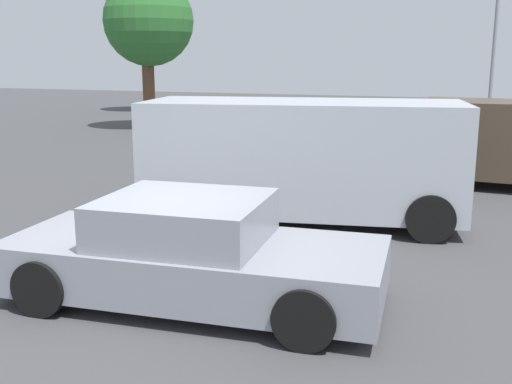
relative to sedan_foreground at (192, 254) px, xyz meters
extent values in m
plane|color=#424244|center=(-0.31, -0.05, -0.57)|extent=(80.00, 80.00, 0.00)
cube|color=gray|center=(0.02, 0.00, -0.13)|extent=(4.50, 2.13, 0.58)
cube|color=gray|center=(-0.07, -0.01, 0.41)|extent=(1.97, 1.77, 0.51)
cube|color=slate|center=(0.79, 0.07, 0.41)|extent=(0.19, 1.48, 0.42)
cube|color=slate|center=(-0.94, -0.09, 0.41)|extent=(0.19, 1.48, 0.42)
cylinder|color=black|center=(1.42, 0.96, -0.25)|extent=(0.66, 0.28, 0.64)
cylinder|color=black|center=(1.57, -0.68, -0.25)|extent=(0.66, 0.28, 0.64)
cylinder|color=black|center=(-1.52, 0.69, -0.25)|extent=(0.66, 0.28, 0.64)
cylinder|color=black|center=(-1.37, -0.95, -0.25)|extent=(0.66, 0.28, 0.64)
ellipsoid|color=beige|center=(-2.87, 1.30, -0.32)|extent=(0.42, 0.29, 0.25)
sphere|color=beige|center=(-2.61, 1.32, -0.25)|extent=(0.20, 0.20, 0.20)
sphere|color=beige|center=(-2.54, 1.33, -0.26)|extent=(0.09, 0.09, 0.09)
cylinder|color=beige|center=(-2.75, 1.38, -0.50)|extent=(0.06, 0.06, 0.15)
cylinder|color=beige|center=(-2.73, 1.24, -0.50)|extent=(0.06, 0.06, 0.15)
cylinder|color=beige|center=(-3.00, 1.36, -0.50)|extent=(0.06, 0.06, 0.15)
cylinder|color=beige|center=(-2.99, 1.22, -0.50)|extent=(0.06, 0.06, 0.15)
sphere|color=beige|center=(-3.11, 1.28, -0.28)|extent=(0.11, 0.11, 0.11)
cube|color=#B2B7C1|center=(0.13, 3.95, 0.58)|extent=(5.64, 3.04, 1.86)
cube|color=slate|center=(2.71, 4.47, 0.98)|extent=(0.39, 1.70, 0.74)
cylinder|color=black|center=(1.98, 5.31, -0.19)|extent=(0.79, 0.39, 0.76)
cylinder|color=black|center=(2.35, 3.41, -0.19)|extent=(0.79, 0.39, 0.76)
cylinder|color=black|center=(-2.09, 4.49, -0.19)|extent=(0.79, 0.39, 0.76)
cylinder|color=black|center=(-1.71, 2.60, -0.19)|extent=(0.79, 0.39, 0.76)
cylinder|color=black|center=(2.27, 9.38, -0.17)|extent=(0.81, 0.29, 0.80)
cylinder|color=black|center=(2.16, 7.52, -0.17)|extent=(0.81, 0.29, 0.80)
cylinder|color=gray|center=(-1.63, 6.87, -0.15)|extent=(0.13, 0.13, 0.85)
cylinder|color=gray|center=(-1.47, 6.83, -0.15)|extent=(0.13, 0.13, 0.85)
cube|color=#262626|center=(-1.55, 6.85, 0.58)|extent=(0.45, 0.33, 0.60)
cylinder|color=#262626|center=(-1.78, 6.91, 0.53)|extent=(0.09, 0.09, 0.71)
cylinder|color=#262626|center=(-1.32, 6.79, 0.53)|extent=(0.09, 0.09, 0.71)
sphere|color=#936B4C|center=(-1.55, 6.85, 1.00)|extent=(0.23, 0.23, 0.23)
cylinder|color=gray|center=(3.02, 18.99, 2.09)|extent=(0.14, 0.14, 5.34)
cylinder|color=brown|center=(-14.20, 22.56, 0.86)|extent=(0.42, 0.42, 2.87)
sphere|color=#2D6B2D|center=(-14.20, 22.56, 3.54)|extent=(3.34, 3.34, 3.34)
cylinder|color=brown|center=(-9.67, 15.43, 0.88)|extent=(0.30, 0.30, 2.91)
sphere|color=#2D6B2D|center=(-9.67, 15.43, 3.65)|extent=(3.52, 3.52, 3.52)
camera|label=1|loc=(3.10, -5.96, 2.21)|focal=42.53mm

